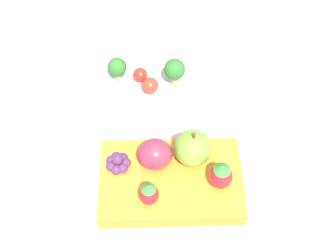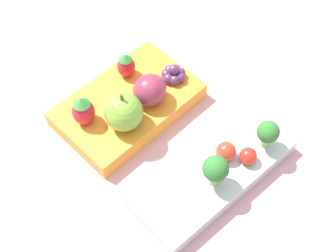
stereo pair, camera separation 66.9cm
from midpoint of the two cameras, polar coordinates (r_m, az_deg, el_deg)
name	(u,v)px [view 1 (the left image)]	position (r m, az deg, el deg)	size (l,w,h in m)	color
ground_plane	(173,136)	(0.56, -12.56, -27.15)	(4.00, 4.00, 0.00)	#C6939E
bento_box_savoury	(165,96)	(0.57, -13.11, -20.07)	(0.22, 0.11, 0.02)	silver
bento_box_fruit	(171,181)	(0.55, -14.67, -35.40)	(0.19, 0.12, 0.03)	orange
broccoli_floret_0	(175,70)	(0.53, -12.23, -17.40)	(0.03, 0.03, 0.05)	#93B770
broccoli_floret_1	(117,68)	(0.56, -21.07, -16.00)	(0.03, 0.03, 0.04)	#93B770
cherry_tomato_0	(150,86)	(0.55, -16.01, -19.17)	(0.03, 0.03, 0.03)	red
cherry_tomato_1	(140,75)	(0.56, -17.18, -16.87)	(0.02, 0.02, 0.02)	red
apple	(193,148)	(0.50, -11.39, -32.54)	(0.05, 0.05, 0.06)	#70A838
strawberry_0	(149,193)	(0.52, -20.09, -38.48)	(0.03, 0.03, 0.04)	red
strawberry_1	(221,175)	(0.50, -7.08, -37.32)	(0.03, 0.03, 0.05)	red
plum	(155,154)	(0.52, -17.86, -32.55)	(0.05, 0.04, 0.04)	#892D47
grape_cluster	(118,163)	(0.55, -23.47, -32.26)	(0.03, 0.03, 0.03)	#562D5B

